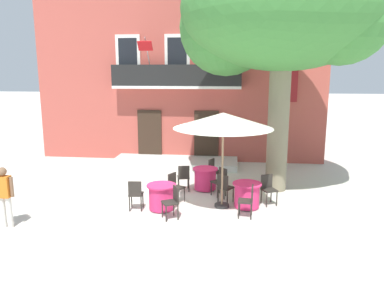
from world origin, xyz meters
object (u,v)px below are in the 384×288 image
at_px(plane_tree, 280,14).
at_px(cafe_table_front, 205,179).
at_px(cafe_chair_middle_0, 173,200).
at_px(cafe_chair_front_0, 214,170).
at_px(cafe_chair_middle_1, 175,185).
at_px(cafe_chair_near_tree_0, 248,199).
at_px(cafe_chair_near_tree_1, 268,187).
at_px(cafe_table_near_tree, 247,195).
at_px(cafe_chair_near_tree_2, 224,186).
at_px(cafe_table_middle, 162,197).
at_px(cafe_chair_front_2, 220,180).
at_px(cafe_chair_middle_2, 136,193).
at_px(pedestrian_near_entrance, 4,194).
at_px(cafe_chair_front_1, 184,176).
at_px(cafe_umbrella, 223,121).

xyz_separation_m(plane_tree, cafe_table_front, (-2.31, -0.38, -5.42)).
xyz_separation_m(cafe_chair_middle_0, cafe_chair_front_0, (0.95, 3.32, 0.00)).
xyz_separation_m(cafe_chair_middle_1, cafe_chair_front_0, (1.10, 2.00, 0.00)).
bearing_deg(cafe_chair_middle_1, cafe_chair_front_0, 61.17).
height_order(cafe_chair_near_tree_0, cafe_chair_near_tree_1, same).
height_order(plane_tree, cafe_table_near_tree, plane_tree).
height_order(cafe_chair_near_tree_1, cafe_chair_middle_1, same).
bearing_deg(cafe_chair_middle_0, cafe_chair_near_tree_2, 45.31).
bearing_deg(cafe_chair_near_tree_0, cafe_chair_middle_0, -171.26).
height_order(cafe_table_near_tree, cafe_table_front, same).
xyz_separation_m(cafe_table_middle, cafe_chair_middle_0, (0.43, -0.62, 0.14)).
xyz_separation_m(cafe_chair_near_tree_1, cafe_chair_front_2, (-1.48, 0.64, 0.00)).
relative_size(cafe_chair_near_tree_2, cafe_chair_front_0, 1.00).
distance_m(cafe_chair_middle_2, pedestrian_near_entrance, 3.42).
bearing_deg(pedestrian_near_entrance, cafe_chair_front_0, 40.65).
relative_size(plane_tree, cafe_chair_front_1, 8.72).
bearing_deg(cafe_chair_front_1, cafe_table_near_tree, -31.88).
relative_size(cafe_chair_middle_0, cafe_chair_middle_1, 1.00).
distance_m(cafe_chair_near_tree_1, cafe_table_middle, 3.26).
xyz_separation_m(cafe_chair_near_tree_0, pedestrian_near_entrance, (-6.27, -1.41, 0.38)).
xyz_separation_m(cafe_umbrella, pedestrian_near_entrance, (-5.52, -2.14, -1.70)).
bearing_deg(plane_tree, cafe_table_front, -170.61).
bearing_deg(cafe_chair_middle_1, cafe_chair_front_2, 29.12).
bearing_deg(cafe_table_front, cafe_table_near_tree, -48.25).
bearing_deg(cafe_umbrella, cafe_chair_middle_1, 169.39).
distance_m(cafe_table_near_tree, cafe_table_middle, 2.54).
relative_size(cafe_chair_near_tree_0, pedestrian_near_entrance, 0.56).
relative_size(cafe_table_front, pedestrian_near_entrance, 0.53).
xyz_separation_m(cafe_chair_near_tree_0, cafe_chair_middle_1, (-2.23, 1.00, 0.00)).
relative_size(cafe_chair_middle_1, cafe_chair_front_1, 1.00).
xyz_separation_m(cafe_table_front, cafe_chair_front_2, (0.54, -0.52, 0.14)).
relative_size(cafe_table_near_tree, cafe_chair_middle_2, 0.95).
xyz_separation_m(cafe_table_middle, pedestrian_near_entrance, (-3.76, -1.71, 0.52)).
height_order(cafe_chair_near_tree_2, pedestrian_near_entrance, pedestrian_near_entrance).
bearing_deg(cafe_chair_near_tree_2, cafe_chair_front_1, 145.42).
relative_size(cafe_chair_near_tree_2, cafe_chair_middle_2, 1.00).
bearing_deg(cafe_chair_front_1, cafe_chair_near_tree_2, -34.58).
bearing_deg(cafe_chair_near_tree_1, cafe_chair_near_tree_2, -177.73).
relative_size(cafe_table_near_tree, cafe_chair_near_tree_1, 0.95).
bearing_deg(cafe_chair_front_2, cafe_chair_near_tree_0, -64.54).
bearing_deg(cafe_table_middle, cafe_chair_front_2, 41.46).
relative_size(cafe_chair_near_tree_0, cafe_chair_front_1, 1.00).
relative_size(cafe_chair_near_tree_1, cafe_chair_front_2, 1.00).
distance_m(cafe_table_near_tree, cafe_chair_front_1, 2.46).
relative_size(plane_tree, cafe_chair_front_0, 8.72).
relative_size(cafe_chair_near_tree_0, cafe_chair_front_2, 1.00).
bearing_deg(cafe_chair_front_2, cafe_table_middle, -138.54).
xyz_separation_m(plane_tree, cafe_umbrella, (-1.68, -1.95, -3.20)).
relative_size(plane_tree, cafe_chair_middle_1, 8.72).
bearing_deg(cafe_chair_front_1, cafe_chair_front_0, 44.23).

